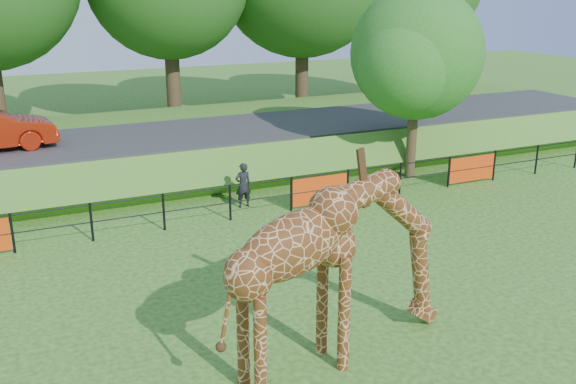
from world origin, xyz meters
name	(u,v)px	position (x,y,z in m)	size (l,w,h in m)	color
ground	(369,353)	(0.00, 0.00, 0.00)	(90.00, 90.00, 0.00)	#285415
giraffe	(340,271)	(-0.61, 0.13, 1.79)	(5.00, 0.92, 3.57)	#5C2F13
perimeter_fence	(230,203)	(0.00, 8.00, 0.55)	(28.07, 0.10, 1.10)	black
embankment	(168,145)	(0.00, 15.50, 0.65)	(40.00, 9.00, 1.30)	#285415
road	(176,135)	(0.00, 14.00, 1.36)	(40.00, 5.00, 0.12)	#333336
visitor	(243,185)	(0.78, 8.97, 0.72)	(0.53, 0.34, 1.44)	black
tree_east	(418,58)	(7.60, 9.63, 4.28)	(5.40, 4.71, 6.76)	#352618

